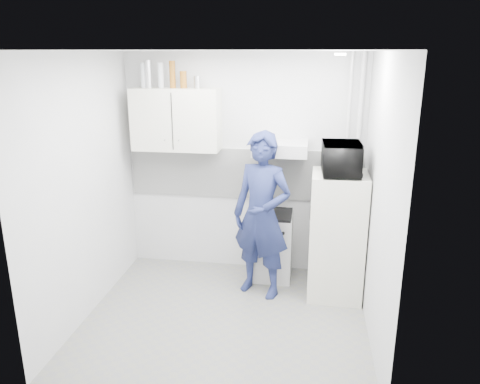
# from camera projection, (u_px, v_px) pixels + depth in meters

# --- Properties ---
(floor) EXTENTS (2.80, 2.80, 0.00)m
(floor) POSITION_uv_depth(u_px,v_px,m) (226.00, 318.00, 4.75)
(floor) COLOR slate
(floor) RESTS_ON ground
(ceiling) EXTENTS (2.80, 2.80, 0.00)m
(ceiling) POSITION_uv_depth(u_px,v_px,m) (223.00, 51.00, 4.00)
(ceiling) COLOR white
(ceiling) RESTS_ON wall_back
(wall_back) EXTENTS (2.80, 0.00, 2.80)m
(wall_back) POSITION_uv_depth(u_px,v_px,m) (243.00, 165.00, 5.56)
(wall_back) COLOR silver
(wall_back) RESTS_ON floor
(wall_left) EXTENTS (0.00, 2.60, 2.60)m
(wall_left) POSITION_uv_depth(u_px,v_px,m) (84.00, 189.00, 4.58)
(wall_left) COLOR silver
(wall_left) RESTS_ON floor
(wall_right) EXTENTS (0.00, 2.60, 2.60)m
(wall_right) POSITION_uv_depth(u_px,v_px,m) (378.00, 202.00, 4.17)
(wall_right) COLOR silver
(wall_right) RESTS_ON floor
(person) EXTENTS (0.78, 0.65, 1.82)m
(person) POSITION_uv_depth(u_px,v_px,m) (262.00, 216.00, 5.01)
(person) COLOR #1B234D
(person) RESTS_ON floor
(stove) EXTENTS (0.48, 0.48, 0.77)m
(stove) POSITION_uv_depth(u_px,v_px,m) (271.00, 246.00, 5.53)
(stove) COLOR #BDBCBB
(stove) RESTS_ON floor
(fridge) EXTENTS (0.58, 0.58, 1.38)m
(fridge) POSITION_uv_depth(u_px,v_px,m) (337.00, 236.00, 5.03)
(fridge) COLOR silver
(fridge) RESTS_ON floor
(stove_top) EXTENTS (0.46, 0.46, 0.03)m
(stove_top) POSITION_uv_depth(u_px,v_px,m) (272.00, 214.00, 5.42)
(stove_top) COLOR black
(stove_top) RESTS_ON stove
(saucepan) EXTENTS (0.16, 0.16, 0.09)m
(saucepan) POSITION_uv_depth(u_px,v_px,m) (267.00, 209.00, 5.41)
(saucepan) COLOR silver
(saucepan) RESTS_ON stove_top
(microwave) EXTENTS (0.58, 0.41, 0.32)m
(microwave) POSITION_uv_depth(u_px,v_px,m) (342.00, 159.00, 4.78)
(microwave) COLOR black
(microwave) RESTS_ON fridge
(bottle_a) EXTENTS (0.06, 0.06, 0.27)m
(bottle_a) POSITION_uv_depth(u_px,v_px,m) (143.00, 75.00, 5.26)
(bottle_a) COLOR #B2B7BC
(bottle_a) RESTS_ON upper_cabinet
(bottle_b) EXTENTS (0.08, 0.08, 0.30)m
(bottle_b) POSITION_uv_depth(u_px,v_px,m) (148.00, 74.00, 5.24)
(bottle_b) COLOR silver
(bottle_b) RESTS_ON upper_cabinet
(bottle_c) EXTENTS (0.07, 0.07, 0.28)m
(bottle_c) POSITION_uv_depth(u_px,v_px,m) (161.00, 75.00, 5.23)
(bottle_c) COLOR #B2B7BC
(bottle_c) RESTS_ON upper_cabinet
(bottle_d) EXTENTS (0.07, 0.07, 0.30)m
(bottle_d) POSITION_uv_depth(u_px,v_px,m) (172.00, 75.00, 5.20)
(bottle_d) COLOR brown
(bottle_d) RESTS_ON upper_cabinet
(canister_a) EXTENTS (0.08, 0.08, 0.19)m
(canister_a) POSITION_uv_depth(u_px,v_px,m) (183.00, 80.00, 5.20)
(canister_a) COLOR brown
(canister_a) RESTS_ON upper_cabinet
(canister_b) EXTENTS (0.07, 0.07, 0.14)m
(canister_b) POSITION_uv_depth(u_px,v_px,m) (197.00, 82.00, 5.19)
(canister_b) COLOR silver
(canister_b) RESTS_ON upper_cabinet
(upper_cabinet) EXTENTS (1.00, 0.35, 0.70)m
(upper_cabinet) POSITION_uv_depth(u_px,v_px,m) (177.00, 119.00, 5.34)
(upper_cabinet) COLOR silver
(upper_cabinet) RESTS_ON wall_back
(range_hood) EXTENTS (0.60, 0.50, 0.14)m
(range_hood) POSITION_uv_depth(u_px,v_px,m) (280.00, 148.00, 5.18)
(range_hood) COLOR #BDBCBB
(range_hood) RESTS_ON wall_back
(backsplash) EXTENTS (2.74, 0.03, 0.60)m
(backsplash) POSITION_uv_depth(u_px,v_px,m) (243.00, 173.00, 5.57)
(backsplash) COLOR white
(backsplash) RESTS_ON wall_back
(pipe_a) EXTENTS (0.05, 0.05, 2.60)m
(pipe_a) POSITION_uv_depth(u_px,v_px,m) (356.00, 171.00, 5.30)
(pipe_a) COLOR #BDBCBB
(pipe_a) RESTS_ON floor
(pipe_b) EXTENTS (0.04, 0.04, 2.60)m
(pipe_b) POSITION_uv_depth(u_px,v_px,m) (345.00, 170.00, 5.31)
(pipe_b) COLOR #BDBCBB
(pipe_b) RESTS_ON floor
(ceiling_spot_fixture) EXTENTS (0.10, 0.10, 0.02)m
(ceiling_spot_fixture) POSITION_uv_depth(u_px,v_px,m) (340.00, 54.00, 4.06)
(ceiling_spot_fixture) COLOR white
(ceiling_spot_fixture) RESTS_ON ceiling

